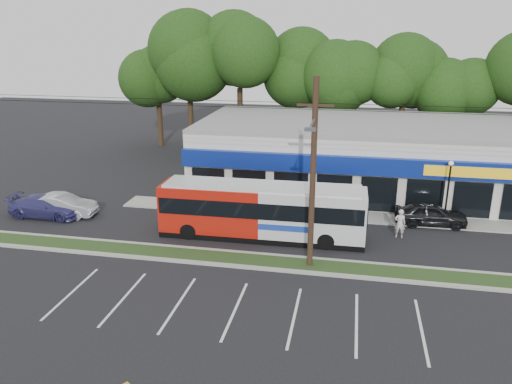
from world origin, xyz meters
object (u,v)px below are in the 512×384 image
(utility_pole, at_px, (310,169))
(pedestrian_b, at_px, (348,221))
(car_dark, at_px, (431,214))
(lamp_post, at_px, (448,185))
(pedestrian_a, at_px, (400,223))
(car_blue, at_px, (46,206))
(car_silver, at_px, (62,205))
(metrobus, at_px, (262,210))

(utility_pole, relative_size, pedestrian_b, 29.32)
(utility_pole, relative_size, car_dark, 11.16)
(lamp_post, xyz_separation_m, pedestrian_a, (-3.04, -2.80, -1.76))
(car_dark, height_order, car_blue, car_dark)
(car_silver, height_order, pedestrian_a, pedestrian_a)
(pedestrian_a, height_order, pedestrian_b, pedestrian_a)
(car_silver, distance_m, car_blue, 1.07)
(utility_pole, distance_m, car_silver, 18.18)
(metrobus, xyz_separation_m, car_blue, (-14.93, 0.58, -1.03))
(lamp_post, relative_size, car_blue, 0.85)
(pedestrian_a, distance_m, pedestrian_b, 3.07)
(utility_pole, bearing_deg, pedestrian_a, 44.68)
(utility_pole, relative_size, car_blue, 10.02)
(metrobus, height_order, car_blue, metrobus)
(car_dark, bearing_deg, lamp_post, -73.70)
(car_silver, relative_size, pedestrian_b, 2.67)
(pedestrian_b, bearing_deg, car_blue, 21.90)
(car_blue, height_order, pedestrian_b, pedestrian_b)
(utility_pole, xyz_separation_m, metrobus, (-3.08, 3.57, -3.66))
(car_silver, bearing_deg, metrobus, -98.90)
(car_dark, bearing_deg, metrobus, 108.95)
(car_dark, height_order, car_silver, car_dark)
(car_silver, bearing_deg, car_blue, 102.29)
(car_blue, bearing_deg, car_silver, -72.39)
(metrobus, relative_size, car_blue, 2.48)
(utility_pole, distance_m, pedestrian_a, 8.51)
(lamp_post, height_order, car_blue, lamp_post)
(metrobus, bearing_deg, car_blue, 177.05)
(metrobus, bearing_deg, lamp_post, 20.19)
(car_silver, bearing_deg, pedestrian_b, -93.40)
(pedestrian_b, bearing_deg, metrobus, 35.53)
(utility_pole, distance_m, pedestrian_b, 7.13)
(lamp_post, distance_m, pedestrian_a, 4.49)
(lamp_post, bearing_deg, pedestrian_b, -155.36)
(car_dark, bearing_deg, car_blue, 95.53)
(lamp_post, bearing_deg, car_dark, -161.51)
(lamp_post, relative_size, car_dark, 0.95)
(car_blue, bearing_deg, utility_pole, -102.86)
(utility_pole, height_order, pedestrian_a, utility_pole)
(metrobus, relative_size, pedestrian_b, 7.26)
(metrobus, xyz_separation_m, car_dark, (10.35, 4.00, -0.99))
(lamp_post, xyz_separation_m, car_silver, (-25.16, -3.40, -1.92))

